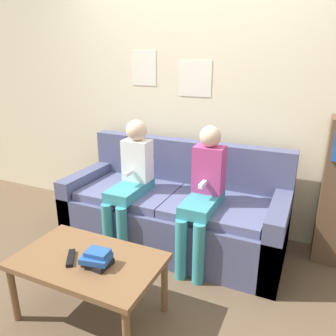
{
  "coord_description": "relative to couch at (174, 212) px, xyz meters",
  "views": [
    {
      "loc": [
        1.06,
        -1.93,
        1.61
      ],
      "look_at": [
        0.0,
        0.38,
        0.76
      ],
      "focal_mm": 35.0,
      "sensor_mm": 36.0,
      "label": 1
    }
  ],
  "objects": [
    {
      "name": "person_right",
      "position": [
        0.33,
        -0.19,
        0.33
      ],
      "size": [
        0.24,
        0.56,
        1.12
      ],
      "color": "teal",
      "rests_on": "ground_plane"
    },
    {
      "name": "ground_plane",
      "position": [
        0.0,
        -0.52,
        -0.3
      ],
      "size": [
        10.0,
        10.0,
        0.0
      ],
      "primitive_type": "plane",
      "color": "brown"
    },
    {
      "name": "book_stack",
      "position": [
        -0.03,
        -1.1,
        0.18
      ],
      "size": [
        0.19,
        0.16,
        0.1
      ],
      "color": "black",
      "rests_on": "coffee_table"
    },
    {
      "name": "tv_remote",
      "position": [
        -0.21,
        -1.12,
        0.14
      ],
      "size": [
        0.13,
        0.16,
        0.02
      ],
      "rotation": [
        0.0,
        0.0,
        0.6
      ],
      "color": "black",
      "rests_on": "coffee_table"
    },
    {
      "name": "coffee_table",
      "position": [
        -0.13,
        -1.07,
        0.08
      ],
      "size": [
        0.91,
        0.55,
        0.43
      ],
      "color": "brown",
      "rests_on": "ground_plane"
    },
    {
      "name": "wall_back",
      "position": [
        -0.0,
        0.49,
        1.0
      ],
      "size": [
        8.0,
        0.07,
        2.6
      ],
      "color": "beige",
      "rests_on": "ground_plane"
    },
    {
      "name": "couch",
      "position": [
        0.0,
        0.0,
        0.0
      ],
      "size": [
        1.93,
        0.81,
        0.89
      ],
      "color": "#4C5175",
      "rests_on": "ground_plane"
    },
    {
      "name": "person_left",
      "position": [
        -0.33,
        -0.19,
        0.34
      ],
      "size": [
        0.24,
        0.56,
        1.12
      ],
      "color": "teal",
      "rests_on": "ground_plane"
    }
  ]
}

